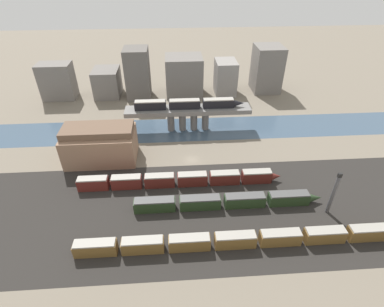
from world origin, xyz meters
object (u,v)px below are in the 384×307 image
at_px(train_yard_near, 263,238).
at_px(warehouse_building, 100,144).
at_px(train_on_bridge, 189,104).
at_px(train_yard_far, 179,180).
at_px(signal_tower, 333,194).
at_px(train_yard_mid, 228,201).

relative_size(train_yard_near, warehouse_building, 3.94).
height_order(train_on_bridge, train_yard_far, train_on_bridge).
height_order(train_on_bridge, train_yard_near, train_on_bridge).
bearing_deg(train_on_bridge, train_yard_far, -98.26).
distance_m(train_yard_far, signal_tower, 43.32).
height_order(warehouse_building, signal_tower, signal_tower).
bearing_deg(train_on_bridge, warehouse_building, -149.83).
relative_size(train_yard_mid, train_yard_far, 0.86).
bearing_deg(warehouse_building, train_yard_near, -40.72).
xyz_separation_m(train_yard_mid, signal_tower, (27.31, -4.17, 4.89)).
relative_size(train_yard_far, signal_tower, 4.55).
xyz_separation_m(train_yard_near, train_yard_mid, (-6.41, 13.58, -0.07)).
bearing_deg(train_yard_mid, warehouse_building, 146.73).
bearing_deg(train_on_bridge, signal_tower, -53.37).
bearing_deg(signal_tower, train_on_bridge, 126.63).
bearing_deg(train_yard_mid, signal_tower, -8.68).
height_order(train_yard_near, signal_tower, signal_tower).
height_order(train_on_bridge, warehouse_building, train_on_bridge).
bearing_deg(train_on_bridge, train_yard_mid, -79.15).
xyz_separation_m(train_on_bridge, signal_tower, (35.72, -48.04, -4.45)).
distance_m(warehouse_building, signal_tower, 73.16).
bearing_deg(train_yard_mid, train_on_bridge, 100.85).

